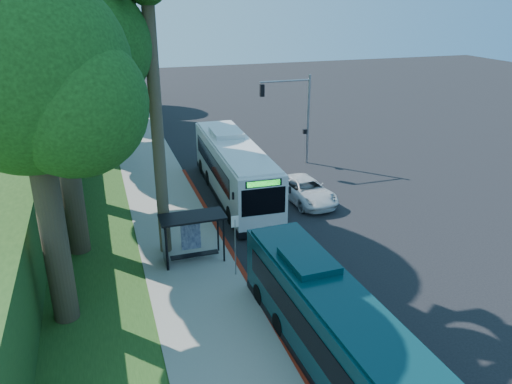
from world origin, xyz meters
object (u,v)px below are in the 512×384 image
object	(u,v)px
bus_shelter	(187,229)
pickup	(306,191)
teal_bus	(328,322)
white_bus	(234,168)

from	to	relation	value
bus_shelter	pickup	size ratio (longest dim) A/B	0.60
bus_shelter	teal_bus	distance (m)	9.42
pickup	teal_bus	bearing A→B (deg)	-115.40
white_bus	pickup	size ratio (longest dim) A/B	2.51
bus_shelter	pickup	world-z (taller)	bus_shelter
white_bus	pickup	bearing A→B (deg)	-29.33
teal_bus	pickup	size ratio (longest dim) A/B	2.13
teal_bus	bus_shelter	bearing A→B (deg)	109.58
white_bus	bus_shelter	bearing A→B (deg)	-118.16
white_bus	teal_bus	bearing A→B (deg)	-92.06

